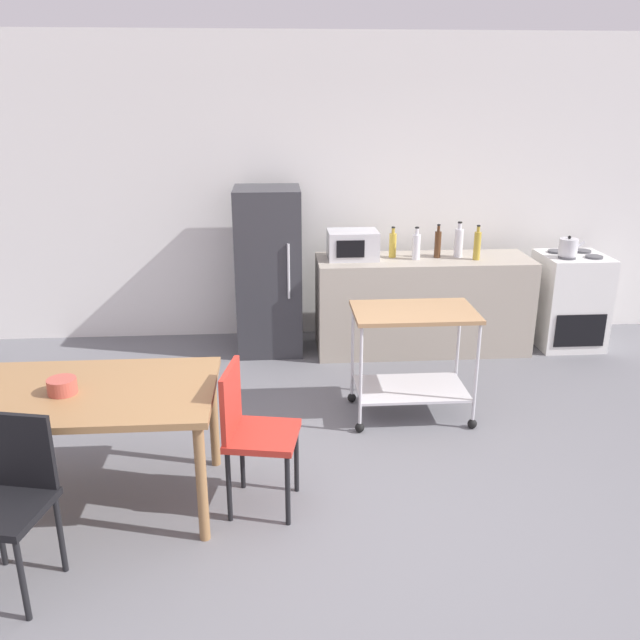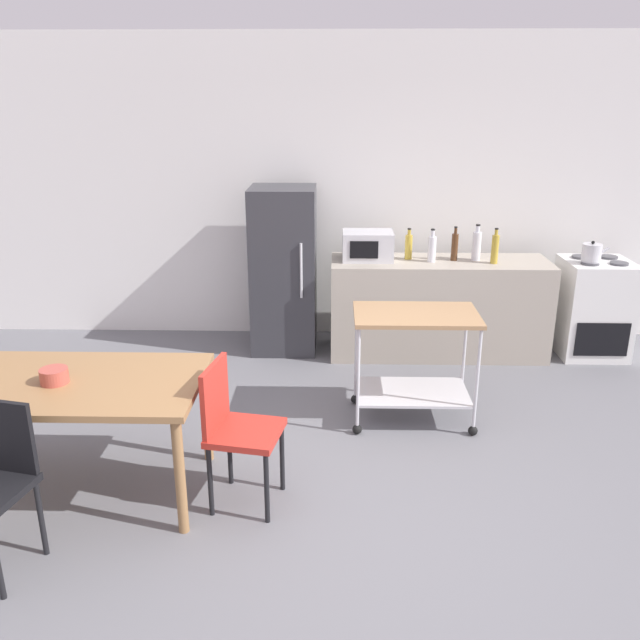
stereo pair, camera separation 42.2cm
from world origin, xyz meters
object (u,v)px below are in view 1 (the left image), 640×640
(fruit_bowl, at_px, (62,386))
(chair_black, at_px, (9,494))
(refrigerator, at_px, (269,271))
(bottle_hot_sauce, at_px, (438,244))
(microwave, at_px, (353,245))
(bottle_soy_sauce, at_px, (477,245))
(bottle_soda, at_px, (459,242))
(bottle_sparkling_water, at_px, (393,245))
(dining_table, at_px, (84,403))
(chair_red, at_px, (251,428))
(stove_oven, at_px, (569,300))
(kettle, at_px, (568,247))
(bottle_wine, at_px, (416,246))
(kitchen_cart, at_px, (413,345))

(fruit_bowl, bearing_deg, chair_black, -99.13)
(refrigerator, bearing_deg, bottle_hot_sauce, -3.01)
(microwave, xyz_separation_m, bottle_soy_sauce, (1.13, -0.12, 0.01))
(bottle_hot_sauce, relative_size, fruit_bowl, 1.92)
(chair_black, height_order, bottle_soda, bottle_soda)
(bottle_sparkling_water, xyz_separation_m, bottle_soy_sauce, (0.76, -0.15, 0.02))
(dining_table, xyz_separation_m, bottle_soy_sauce, (2.97, 2.30, 0.37))
(chair_red, relative_size, microwave, 1.93)
(refrigerator, height_order, bottle_soda, refrigerator)
(stove_oven, relative_size, bottle_sparkling_water, 3.21)
(bottle_hot_sauce, bearing_deg, microwave, 178.85)
(fruit_bowl, bearing_deg, bottle_hot_sauce, 41.79)
(bottle_soda, relative_size, kettle, 1.38)
(chair_black, distance_m, bottle_sparkling_water, 3.97)
(chair_red, relative_size, fruit_bowl, 5.47)
(bottle_soda, bearing_deg, bottle_soy_sauce, -39.79)
(refrigerator, bearing_deg, chair_red, -92.17)
(kettle, bearing_deg, bottle_soy_sauce, -179.70)
(chair_black, distance_m, bottle_wine, 4.02)
(microwave, xyz_separation_m, fruit_bowl, (-1.93, -2.45, -0.24))
(kettle, bearing_deg, refrigerator, 176.30)
(chair_black, height_order, bottle_hot_sauce, bottle_hot_sauce)
(microwave, height_order, bottle_sparkling_water, bottle_sparkling_water)
(bottle_wine, bearing_deg, bottle_sparkling_water, 153.26)
(stove_oven, xyz_separation_m, kettle, (-0.12, -0.10, 0.55))
(kitchen_cart, height_order, kettle, kettle)
(bottle_hot_sauce, bearing_deg, stove_oven, 0.06)
(kitchen_cart, xyz_separation_m, bottle_hot_sauce, (0.50, 1.39, 0.46))
(refrigerator, height_order, kitchen_cart, refrigerator)
(kettle, bearing_deg, kitchen_cart, -142.93)
(bottle_soda, relative_size, fruit_bowl, 2.03)
(bottle_soy_sauce, xyz_separation_m, kettle, (0.87, 0.00, -0.04))
(kitchen_cart, bearing_deg, kettle, 37.07)
(bottle_hot_sauce, xyz_separation_m, kettle, (1.21, -0.10, -0.03))
(kitchen_cart, bearing_deg, dining_table, -154.58)
(dining_table, relative_size, kettle, 6.26)
(kettle, bearing_deg, chair_black, -143.64)
(chair_red, xyz_separation_m, bottle_hot_sauce, (1.67, 2.48, 0.51))
(microwave, bearing_deg, chair_red, -109.33)
(bottle_soda, bearing_deg, stove_oven, -0.70)
(chair_red, height_order, bottle_soy_sauce, bottle_soy_sauce)
(bottle_sparkling_water, relative_size, bottle_soy_sauce, 0.89)
(microwave, relative_size, kettle, 1.92)
(bottle_wine, bearing_deg, bottle_soda, 9.59)
(dining_table, distance_m, fruit_bowl, 0.16)
(chair_black, bearing_deg, stove_oven, 48.88)
(kitchen_cart, bearing_deg, chair_red, -136.90)
(bottle_hot_sauce, distance_m, bottle_soda, 0.20)
(kitchen_cart, height_order, bottle_soda, bottle_soda)
(stove_oven, bearing_deg, bottle_soda, 179.30)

